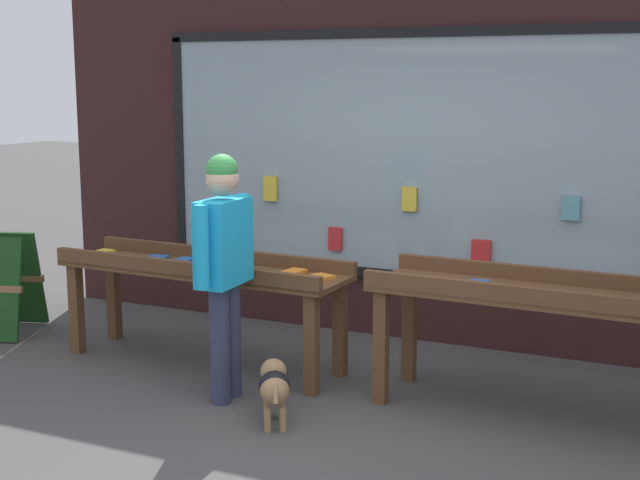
{
  "coord_description": "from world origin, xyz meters",
  "views": [
    {
      "loc": [
        2.33,
        -4.71,
        2.21
      ],
      "look_at": [
        -0.23,
        0.78,
        1.1
      ],
      "focal_mm": 50.0,
      "sensor_mm": 36.0,
      "label": 1
    }
  ],
  "objects_px": {
    "small_dog": "(274,385)",
    "sandwich_board_sign": "(2,283)",
    "person_browsing": "(224,258)",
    "display_table_left": "(202,277)",
    "display_table_right": "(551,307)"
  },
  "relations": [
    {
      "from": "display_table_left",
      "to": "person_browsing",
      "type": "xyz_separation_m",
      "value": [
        0.56,
        -0.6,
        0.31
      ]
    },
    {
      "from": "sandwich_board_sign",
      "to": "display_table_left",
      "type": "bearing_deg",
      "value": -18.23
    },
    {
      "from": "person_browsing",
      "to": "sandwich_board_sign",
      "type": "bearing_deg",
      "value": 74.07
    },
    {
      "from": "display_table_right",
      "to": "person_browsing",
      "type": "bearing_deg",
      "value": -164.01
    },
    {
      "from": "person_browsing",
      "to": "small_dog",
      "type": "distance_m",
      "value": 0.94
    },
    {
      "from": "person_browsing",
      "to": "display_table_right",
      "type": "bearing_deg",
      "value": -76.98
    },
    {
      "from": "person_browsing",
      "to": "sandwich_board_sign",
      "type": "xyz_separation_m",
      "value": [
        -2.63,
        0.61,
        -0.56
      ]
    },
    {
      "from": "person_browsing",
      "to": "sandwich_board_sign",
      "type": "height_order",
      "value": "person_browsing"
    },
    {
      "from": "display_table_right",
      "to": "person_browsing",
      "type": "distance_m",
      "value": 2.19
    },
    {
      "from": "small_dog",
      "to": "sandwich_board_sign",
      "type": "height_order",
      "value": "sandwich_board_sign"
    },
    {
      "from": "person_browsing",
      "to": "sandwich_board_sign",
      "type": "relative_size",
      "value": 1.97
    },
    {
      "from": "display_table_left",
      "to": "person_browsing",
      "type": "height_order",
      "value": "person_browsing"
    },
    {
      "from": "person_browsing",
      "to": "small_dog",
      "type": "bearing_deg",
      "value": -118.74
    },
    {
      "from": "display_table_right",
      "to": "person_browsing",
      "type": "xyz_separation_m",
      "value": [
        -2.09,
        -0.6,
        0.26
      ]
    },
    {
      "from": "display_table_right",
      "to": "small_dog",
      "type": "relative_size",
      "value": 4.84
    }
  ]
}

